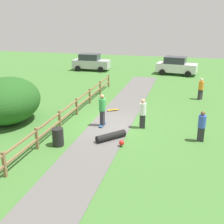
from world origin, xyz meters
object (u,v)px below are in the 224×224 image
Objects in this scene: parked_car_white at (176,66)px; bystander_white at (143,112)px; skateboard_loose at (113,110)px; skater_fallen at (112,137)px; bystander_blue at (202,125)px; parked_car_silver at (91,62)px; bush_large at (7,101)px; skater_riding at (102,108)px; bystander_orange at (201,88)px; trash_bin at (58,137)px.

bystander_white is at bearing -93.92° from parked_car_white.
skateboard_loose is 14.09m from parked_car_white.
skater_fallen is 0.89× the size of bystander_white.
skater_fallen is at bearing -166.66° from bystander_blue.
bystander_white is 0.41× the size of parked_car_silver.
bush_large is at bearing -172.07° from bystander_white.
skater_riding reaches higher than bystander_orange.
bystander_orange is (7.02, 10.21, 0.45)m from trash_bin.
parked_car_white is at bearing 82.60° from skater_fallen.
bystander_blue is at bearing 18.76° from trash_bin.
bystander_white is (3.66, 3.32, 0.51)m from trash_bin.
skater_riding is 16.75m from parked_car_white.
bush_large reaches higher than bystander_orange.
bystander_white reaches higher than bystander_blue.
skater_riding is at bearing -128.23° from bystander_orange.
skateboard_loose is 15.00m from parked_car_silver.
skateboard_loose is 0.45× the size of bystander_white.
parked_car_white is at bearing 96.81° from bystander_blue.
skater_fallen is 2.00× the size of skateboard_loose.
trash_bin is 12.39m from bystander_orange.
skater_fallen is (6.63, -0.95, -1.16)m from bush_large.
parked_car_silver reaches higher than skater_riding.
trash_bin is at bearing -103.76° from parked_car_white.
bush_large is 11.05m from bystander_blue.
skateboard_loose is 0.48× the size of bystander_blue.
bystander_orange is at bearing 37.51° from skateboard_loose.
trash_bin is at bearing -102.55° from skateboard_loose.
parked_car_white is 1.03× the size of parked_car_silver.
bystander_white is (2.28, 0.28, -0.12)m from skater_riding.
parked_car_white is (-2.25, 9.24, 0.06)m from bystander_orange.
skater_fallen is 18.35m from parked_car_white.
skater_riding is 2.44× the size of skateboard_loose.
trash_bin is 7.20m from bystander_blue.
bystander_blue is (11.04, 0.09, -0.47)m from bush_large.
bush_large is 2.84× the size of skater_fallen.
skater_riding is (5.60, 0.82, -0.28)m from bush_large.
bystander_orange reaches higher than skateboard_loose.
trash_bin is at bearing -137.76° from bystander_white.
skateboard_loose is at bearing 77.45° from trash_bin.
bush_large is at bearing -87.73° from parked_car_silver.
bush_large is 2.70× the size of bystander_blue.
parked_car_white is (-2.05, 17.13, 0.07)m from bystander_blue.
bystander_blue is at bearing -17.69° from bystander_white.
skater_fallen is at bearing -97.40° from parked_car_white.
skater_fallen is (2.40, 1.27, -0.25)m from trash_bin.
trash_bin is 20.05m from parked_car_silver.
parked_car_silver is at bearing 92.27° from bush_large.
skater_fallen is at bearing 27.84° from trash_bin.
bystander_blue is at bearing 13.34° from skater_fallen.
bush_large reaches higher than bystander_white.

